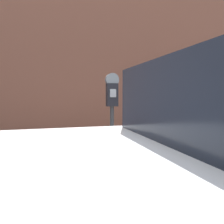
{
  "coord_description": "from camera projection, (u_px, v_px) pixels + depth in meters",
  "views": [
    {
      "loc": [
        -0.78,
        -1.89,
        1.26
      ],
      "look_at": [
        -0.01,
        1.21,
        1.02
      ],
      "focal_mm": 35.0,
      "sensor_mm": 36.0,
      "label": 1
    }
  ],
  "objects": [
    {
      "name": "sidewalk",
      "position": [
        101.0,
        157.0,
        4.24
      ],
      "size": [
        24.0,
        2.8,
        0.14
      ],
      "color": "#BCB7AD",
      "rests_on": "ground_plane"
    },
    {
      "name": "building_facade",
      "position": [
        85.0,
        39.0,
        6.25
      ],
      "size": [
        24.0,
        0.3,
        5.77
      ],
      "color": "#935642",
      "rests_on": "ground_plane"
    },
    {
      "name": "parking_meter",
      "position": [
        112.0,
        102.0,
        3.2
      ],
      "size": [
        0.19,
        0.12,
        1.44
      ],
      "color": "#2D2D30",
      "rests_on": "sidewalk"
    }
  ]
}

